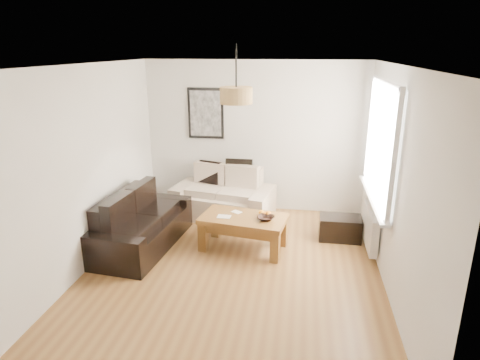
% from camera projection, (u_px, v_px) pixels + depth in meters
% --- Properties ---
extents(floor, '(4.50, 4.50, 0.00)m').
position_uv_depth(floor, '(233.00, 270.00, 5.41)').
color(floor, brown).
rests_on(floor, ground).
extents(ceiling, '(3.80, 4.50, 0.00)m').
position_uv_depth(ceiling, '(232.00, 65.00, 4.61)').
color(ceiling, white).
rests_on(ceiling, floor).
extents(wall_back, '(3.80, 0.04, 2.60)m').
position_uv_depth(wall_back, '(255.00, 137.00, 7.13)').
color(wall_back, silver).
rests_on(wall_back, floor).
extents(wall_front, '(3.80, 0.04, 2.60)m').
position_uv_depth(wall_front, '(178.00, 269.00, 2.90)').
color(wall_front, silver).
rests_on(wall_front, floor).
extents(wall_left, '(0.04, 4.50, 2.60)m').
position_uv_depth(wall_left, '(87.00, 169.00, 5.29)').
color(wall_left, silver).
rests_on(wall_left, floor).
extents(wall_right, '(0.04, 4.50, 2.60)m').
position_uv_depth(wall_right, '(395.00, 183.00, 4.73)').
color(wall_right, silver).
rests_on(wall_right, floor).
extents(window_bay, '(0.14, 1.90, 1.60)m').
position_uv_depth(window_bay, '(382.00, 142.00, 5.40)').
color(window_bay, white).
rests_on(window_bay, wall_right).
extents(radiator, '(0.10, 0.90, 0.52)m').
position_uv_depth(radiator, '(370.00, 227.00, 5.78)').
color(radiator, white).
rests_on(radiator, wall_right).
extents(poster, '(0.62, 0.04, 0.87)m').
position_uv_depth(poster, '(206.00, 113.00, 7.10)').
color(poster, black).
rests_on(poster, wall_back).
extents(pendant_shade, '(0.40, 0.40, 0.20)m').
position_uv_depth(pendant_shade, '(236.00, 95.00, 5.01)').
color(pendant_shade, tan).
rests_on(pendant_shade, ceiling).
extents(loveseat_cream, '(1.78, 1.18, 0.82)m').
position_uv_depth(loveseat_cream, '(223.00, 193.00, 7.03)').
color(loveseat_cream, beige).
rests_on(loveseat_cream, floor).
extents(sofa_leather, '(1.04, 1.86, 0.77)m').
position_uv_depth(sofa_leather, '(141.00, 221.00, 5.96)').
color(sofa_leather, black).
rests_on(sofa_leather, floor).
extents(coffee_table, '(1.29, 0.83, 0.49)m').
position_uv_depth(coffee_table, '(244.00, 232.00, 5.93)').
color(coffee_table, brown).
rests_on(coffee_table, floor).
extents(ottoman, '(0.63, 0.41, 0.36)m').
position_uv_depth(ottoman, '(340.00, 228.00, 6.24)').
color(ottoman, black).
rests_on(ottoman, floor).
extents(cushion_left, '(0.41, 0.24, 0.39)m').
position_uv_depth(cushion_left, '(210.00, 172.00, 7.16)').
color(cushion_left, black).
rests_on(cushion_left, loveseat_cream).
extents(cushion_right, '(0.45, 0.14, 0.45)m').
position_uv_depth(cushion_right, '(239.00, 172.00, 7.08)').
color(cushion_right, black).
rests_on(cushion_right, loveseat_cream).
extents(fruit_bowl, '(0.25, 0.25, 0.06)m').
position_uv_depth(fruit_bowl, '(266.00, 218.00, 5.73)').
color(fruit_bowl, black).
rests_on(fruit_bowl, coffee_table).
extents(orange_a, '(0.07, 0.07, 0.06)m').
position_uv_depth(orange_a, '(265.00, 214.00, 5.85)').
color(orange_a, orange).
rests_on(orange_a, fruit_bowl).
extents(orange_b, '(0.10, 0.10, 0.09)m').
position_uv_depth(orange_b, '(268.00, 214.00, 5.85)').
color(orange_b, orange).
rests_on(orange_b, fruit_bowl).
extents(orange_c, '(0.09, 0.09, 0.08)m').
position_uv_depth(orange_c, '(261.00, 213.00, 5.89)').
color(orange_c, orange).
rests_on(orange_c, fruit_bowl).
extents(papers, '(0.20, 0.14, 0.01)m').
position_uv_depth(papers, '(224.00, 217.00, 5.85)').
color(papers, white).
rests_on(papers, coffee_table).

